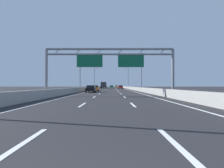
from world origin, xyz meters
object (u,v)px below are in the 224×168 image
(yellow_car, at_px, (116,86))
(red_car, at_px, (120,87))
(streetlamp_right_far, at_px, (127,77))
(orange_car, at_px, (94,88))
(streetlamp_right_mid, at_px, (140,69))
(black_car, at_px, (90,89))
(blue_car, at_px, (104,87))
(box_truck, at_px, (103,85))
(streetlamp_left_mid, at_px, (80,69))
(streetlamp_left_far, at_px, (94,77))
(green_car, at_px, (111,87))
(sign_gantry, at_px, (109,59))

(yellow_car, distance_m, red_car, 55.85)
(streetlamp_right_far, distance_m, orange_car, 42.32)
(streetlamp_right_mid, height_order, black_car, streetlamp_right_mid)
(blue_car, bearing_deg, black_car, -90.16)
(streetlamp_right_far, height_order, box_truck, streetlamp_right_far)
(streetlamp_right_far, distance_m, blue_car, 20.85)
(streetlamp_left_mid, relative_size, streetlamp_left_far, 1.00)
(streetlamp_right_far, bearing_deg, streetlamp_left_mid, -111.18)
(green_car, height_order, blue_car, blue_car)
(blue_car, bearing_deg, red_car, -74.15)
(sign_gantry, relative_size, streetlamp_left_mid, 1.79)
(streetlamp_left_far, bearing_deg, streetlamp_left_mid, -90.00)
(yellow_car, bearing_deg, sign_gantry, -91.81)
(box_truck, bearing_deg, streetlamp_left_mid, -95.43)
(sign_gantry, distance_m, orange_car, 21.09)
(green_car, distance_m, orange_car, 62.30)
(streetlamp_right_mid, height_order, orange_car, streetlamp_right_mid)
(sign_gantry, bearing_deg, yellow_car, 88.19)
(yellow_car, xyz_separation_m, red_car, (0.32, -55.85, -0.01))
(sign_gantry, height_order, red_car, sign_gantry)
(blue_car, xyz_separation_m, yellow_car, (7.08, 29.80, 0.00))
(green_car, bearing_deg, black_car, -93.19)
(green_car, relative_size, box_truck, 0.54)
(streetlamp_right_mid, xyz_separation_m, streetlamp_left_far, (-14.93, 38.53, 0.00))
(streetlamp_left_mid, relative_size, orange_car, 2.13)
(streetlamp_right_mid, xyz_separation_m, yellow_car, (-4.04, 85.34, -4.64))
(streetlamp_left_mid, xyz_separation_m, blue_car, (3.82, 55.55, -4.64))
(yellow_car, bearing_deg, red_car, -89.67)
(orange_car, bearing_deg, sign_gantry, -79.43)
(yellow_car, distance_m, orange_car, 87.64)
(streetlamp_left_far, xyz_separation_m, black_car, (3.63, -48.38, -4.66))
(streetlamp_left_far, distance_m, red_car, 15.14)
(sign_gantry, xyz_separation_m, streetlamp_right_mid, (7.45, 22.35, 0.56))
(red_car, bearing_deg, green_car, 96.83)
(sign_gantry, bearing_deg, blue_car, 92.70)
(yellow_car, bearing_deg, streetlamp_left_mid, -97.27)
(sign_gantry, xyz_separation_m, streetlamp_left_mid, (-7.48, 22.35, 0.56))
(streetlamp_left_mid, xyz_separation_m, box_truck, (3.89, 40.87, -3.77))
(red_car, bearing_deg, streetlamp_left_far, 141.13)
(box_truck, bearing_deg, orange_car, -90.27)
(streetlamp_right_mid, height_order, green_car, streetlamp_right_mid)
(streetlamp_right_far, bearing_deg, orange_car, -105.50)
(orange_car, xyz_separation_m, box_truck, (0.20, 42.88, 0.88))
(black_car, height_order, red_car, red_car)
(box_truck, bearing_deg, streetlamp_right_mid, -74.88)
(streetlamp_right_far, xyz_separation_m, box_truck, (-11.04, 2.34, -3.77))
(streetlamp_right_far, height_order, yellow_car, streetlamp_right_far)
(sign_gantry, relative_size, streetlamp_right_far, 1.79)
(blue_car, distance_m, orange_car, 57.55)
(streetlamp_right_far, bearing_deg, sign_gantry, -96.98)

